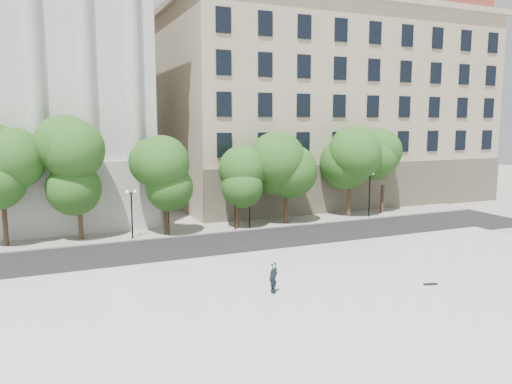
# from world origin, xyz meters

# --- Properties ---
(ground) EXTENTS (160.00, 160.00, 0.00)m
(ground) POSITION_xyz_m (0.00, 0.00, 0.00)
(ground) COLOR #A6A49D
(ground) RESTS_ON ground
(plaza) EXTENTS (44.00, 22.00, 0.45)m
(plaza) POSITION_xyz_m (0.00, 3.00, 0.23)
(plaza) COLOR silver
(plaza) RESTS_ON ground
(street) EXTENTS (60.00, 8.00, 0.02)m
(street) POSITION_xyz_m (0.00, 18.00, 0.01)
(street) COLOR black
(street) RESTS_ON ground
(far_sidewalk) EXTENTS (60.00, 4.00, 0.12)m
(far_sidewalk) POSITION_xyz_m (0.00, 24.00, 0.06)
(far_sidewalk) COLOR #A6A399
(far_sidewalk) RESTS_ON ground
(building_east) EXTENTS (36.00, 26.15, 23.00)m
(building_east) POSITION_xyz_m (20.00, 38.91, 11.14)
(building_east) COLOR tan
(building_east) RESTS_ON ground
(traffic_light_west) EXTENTS (0.84, 1.79, 4.21)m
(traffic_light_west) POSITION_xyz_m (-2.08, 22.30, 3.71)
(traffic_light_west) COLOR black
(traffic_light_west) RESTS_ON ground
(traffic_light_east) EXTENTS (1.13, 1.83, 4.24)m
(traffic_light_east) POSITION_xyz_m (3.59, 22.30, 3.74)
(traffic_light_east) COLOR black
(traffic_light_east) RESTS_ON ground
(person_lying) EXTENTS (1.29, 1.68, 0.43)m
(person_lying) POSITION_xyz_m (-0.59, 5.98, 0.67)
(person_lying) COLOR black
(person_lying) RESTS_ON plaza
(skateboard) EXTENTS (0.78, 0.38, 0.08)m
(skateboard) POSITION_xyz_m (7.79, 3.80, 0.49)
(skateboard) COLOR black
(skateboard) RESTS_ON plaza
(street_trees) EXTENTS (46.28, 5.26, 7.80)m
(street_trees) POSITION_xyz_m (-0.13, 23.43, 5.15)
(street_trees) COLOR #382619
(street_trees) RESTS_ON ground
(lamp_posts) EXTENTS (37.40, 0.28, 4.55)m
(lamp_posts) POSITION_xyz_m (-0.27, 22.60, 3.00)
(lamp_posts) COLOR black
(lamp_posts) RESTS_ON ground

